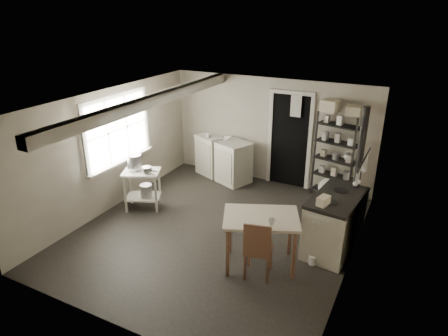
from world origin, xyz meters
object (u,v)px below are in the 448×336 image
at_px(shelf_rack, 336,154).
at_px(flour_sack, 327,188).
at_px(stove, 334,225).
at_px(work_table, 260,243).
at_px(stockpot, 134,162).
at_px(base_cabinets, 223,158).
at_px(prep_table, 143,189).
at_px(chair, 259,246).

relative_size(shelf_rack, flour_sack, 3.97).
distance_m(stove, work_table, 1.29).
height_order(shelf_rack, flour_sack, shelf_rack).
height_order(work_table, flour_sack, work_table).
distance_m(work_table, flour_sack, 2.72).
bearing_deg(stockpot, base_cabinets, 67.63).
height_order(prep_table, chair, chair).
relative_size(stockpot, stove, 0.24).
distance_m(stockpot, base_cabinets, 2.25).
bearing_deg(stockpot, shelf_rack, 33.19).
bearing_deg(base_cabinets, flour_sack, 21.13).
height_order(prep_table, shelf_rack, shelf_rack).
bearing_deg(shelf_rack, flour_sack, -102.27).
xyz_separation_m(prep_table, flour_sack, (3.09, 2.01, -0.16)).
bearing_deg(prep_table, base_cabinets, 70.89).
xyz_separation_m(stockpot, chair, (2.92, -0.91, -0.45)).
bearing_deg(stockpot, chair, -17.34).
height_order(prep_table, stove, stove).
bearing_deg(work_table, stove, 46.21).
xyz_separation_m(base_cabinets, work_table, (2.01, -2.71, -0.08)).
bearing_deg(chair, base_cabinets, 112.62).
xyz_separation_m(prep_table, work_table, (2.71, -0.68, -0.02)).
relative_size(base_cabinets, shelf_rack, 0.79).
bearing_deg(work_table, prep_table, 165.94).
distance_m(shelf_rack, chair, 3.13).
bearing_deg(shelf_rack, stockpot, -133.23).
bearing_deg(base_cabinets, stove, -9.88).
xyz_separation_m(stove, chair, (-0.82, -1.17, 0.04)).
distance_m(base_cabinets, shelf_rack, 2.51).
relative_size(stove, work_table, 1.10).
bearing_deg(work_table, shelf_rack, 80.96).
bearing_deg(chair, work_table, 94.13).
xyz_separation_m(stockpot, base_cabinets, (0.84, 2.03, -0.48)).
relative_size(stockpot, flour_sack, 0.65).
height_order(stockpot, chair, stockpot).
bearing_deg(base_cabinets, prep_table, -87.48).
xyz_separation_m(base_cabinets, stove, (2.90, -1.78, -0.02)).
xyz_separation_m(shelf_rack, stove, (0.44, -1.90, -0.51)).
relative_size(base_cabinets, chair, 1.52).
bearing_deg(prep_table, work_table, -14.06).
relative_size(base_cabinets, stove, 1.17).
height_order(prep_table, base_cabinets, base_cabinets).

